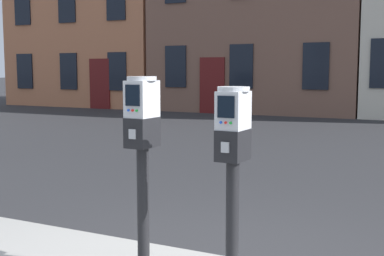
% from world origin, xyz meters
% --- Properties ---
extents(parking_meter_near_kerb, '(0.22, 0.26, 1.46)m').
position_xyz_m(parking_meter_near_kerb, '(-0.43, -0.35, 1.15)').
color(parking_meter_near_kerb, black).
rests_on(parking_meter_near_kerb, sidewalk_slab).
extents(parking_meter_twin_adjacent, '(0.22, 0.26, 1.40)m').
position_xyz_m(parking_meter_twin_adjacent, '(0.29, -0.35, 1.10)').
color(parking_meter_twin_adjacent, black).
rests_on(parking_meter_twin_adjacent, sidewalk_slab).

